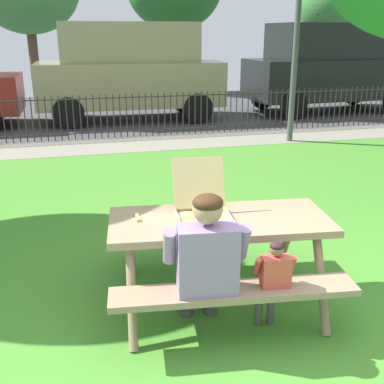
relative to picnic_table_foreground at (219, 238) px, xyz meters
name	(u,v)px	position (x,y,z in m)	size (l,w,h in m)	color
ground	(205,252)	(0.15, 0.97, -0.61)	(28.00, 11.81, 0.02)	#468B2C
cobblestone_walkway	(138,144)	(0.15, 6.17, -0.60)	(28.00, 1.40, 0.01)	gray
street_asphalt	(117,111)	(0.15, 10.73, -0.60)	(28.00, 7.72, 0.01)	#424247
picnic_table_foreground	(219,238)	(0.00, 0.00, 0.00)	(1.96, 1.68, 0.79)	#947C5F
pizza_box_open	(202,208)	(-0.14, 0.05, 0.26)	(0.48, 0.57, 0.45)	tan
pizza_slice_on_table	(150,216)	(-0.55, 0.17, 0.18)	(0.27, 0.17, 0.02)	#F7E169
adult_at_table	(205,260)	(-0.26, -0.47, 0.06)	(0.63, 0.62, 1.19)	#3E3E3E
child_at_table	(272,277)	(0.24, -0.56, -0.10)	(0.31, 0.31, 0.81)	#4A4A4A
iron_fence_streetside	(133,115)	(0.15, 6.87, -0.11)	(19.29, 0.03, 0.96)	#2D2823
lamp_post_walkway	(299,5)	(3.36, 5.71, 2.12)	(0.28, 0.28, 4.51)	#4C4C51
parked_car_center	(130,69)	(0.38, 9.12, 0.71)	(4.75, 2.17, 2.46)	#948863
parked_car_right	(330,66)	(6.13, 9.12, 0.71)	(4.78, 2.24, 2.46)	black
far_tree_midright	(331,7)	(9.52, 15.36, 2.61)	(2.66, 2.66, 4.46)	brown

